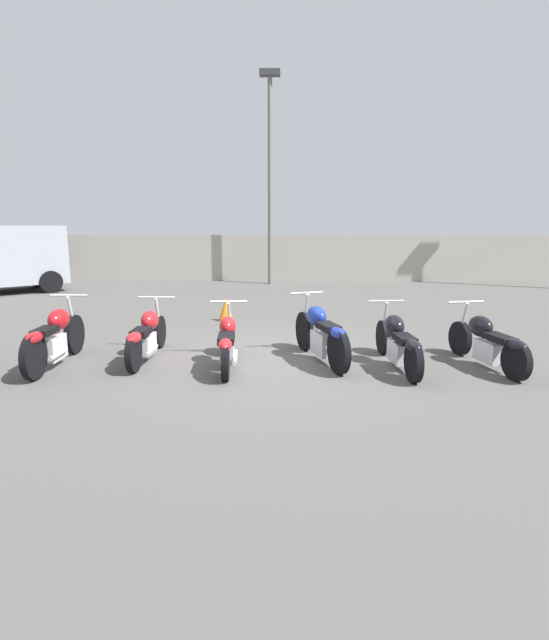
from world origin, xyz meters
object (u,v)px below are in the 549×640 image
motorcycle_slot_5 (488,342)px  traffic_cone_far (226,310)px  motorcycle_slot_2 (227,342)px  motorcycle_slot_1 (147,336)px  light_pole_left (270,161)px  motorcycle_slot_0 (54,338)px  motorcycle_slot_3 (321,334)px  motorcycle_slot_4 (398,342)px

motorcycle_slot_5 → traffic_cone_far: (-4.53, 3.51, -0.15)m
motorcycle_slot_5 → motorcycle_slot_2: bearing=168.5°
motorcycle_slot_1 → light_pole_left: bearing=80.9°
motorcycle_slot_0 → motorcycle_slot_3: (4.14, 0.44, 0.00)m
motorcycle_slot_1 → motorcycle_slot_2: motorcycle_slot_1 is taller
motorcycle_slot_0 → motorcycle_slot_4: (5.31, 0.14, -0.04)m
light_pole_left → motorcycle_slot_1: size_ratio=3.47×
motorcycle_slot_3 → traffic_cone_far: motorcycle_slot_3 is taller
motorcycle_slot_4 → motorcycle_slot_0: bearing=175.6°
motorcycle_slot_0 → motorcycle_slot_2: bearing=-1.0°
motorcycle_slot_2 → motorcycle_slot_4: 2.62m
light_pole_left → motorcycle_slot_5: light_pole_left is taller
motorcycle_slot_3 → motorcycle_slot_4: (1.16, -0.30, -0.05)m
motorcycle_slot_3 → motorcycle_slot_0: bearing=167.1°
motorcycle_slot_1 → traffic_cone_far: size_ratio=4.08×
motorcycle_slot_1 → motorcycle_slot_4: size_ratio=0.98×
motorcycle_slot_1 → motorcycle_slot_3: bearing=-0.5°
motorcycle_slot_0 → motorcycle_slot_5: (6.69, 0.20, -0.05)m
light_pole_left → motorcycle_slot_3: size_ratio=3.51×
motorcycle_slot_4 → traffic_cone_far: bearing=125.5°
motorcycle_slot_3 → motorcycle_slot_5: motorcycle_slot_3 is taller
motorcycle_slot_0 → motorcycle_slot_3: bearing=3.8°
motorcycle_slot_4 → traffic_cone_far: motorcycle_slot_4 is taller
motorcycle_slot_1 → motorcycle_slot_2: size_ratio=1.03×
motorcycle_slot_1 → motorcycle_slot_4: (3.99, -0.29, 0.01)m
motorcycle_slot_3 → motorcycle_slot_5: 2.56m
motorcycle_slot_3 → motorcycle_slot_5: bearing=-24.3°
motorcycle_slot_5 → motorcycle_slot_0: bearing=168.2°
motorcycle_slot_4 → motorcycle_slot_2: bearing=176.0°
light_pole_left → motorcycle_slot_5: 11.82m
light_pole_left → motorcycle_slot_4: light_pole_left is taller
motorcycle_slot_3 → motorcycle_slot_2: bearing=175.8°
light_pole_left → motorcycle_slot_2: light_pole_left is taller
motorcycle_slot_0 → traffic_cone_far: (2.16, 3.71, -0.20)m
motorcycle_slot_1 → motorcycle_slot_2: bearing=-16.0°
motorcycle_slot_0 → motorcycle_slot_4: 5.31m
motorcycle_slot_2 → traffic_cone_far: (-0.53, 3.66, -0.13)m
motorcycle_slot_1 → motorcycle_slot_4: motorcycle_slot_4 is taller
light_pole_left → motorcycle_slot_3: 11.01m
light_pole_left → traffic_cone_far: light_pole_left is taller
motorcycle_slot_1 → traffic_cone_far: motorcycle_slot_1 is taller
motorcycle_slot_2 → traffic_cone_far: motorcycle_slot_2 is taller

